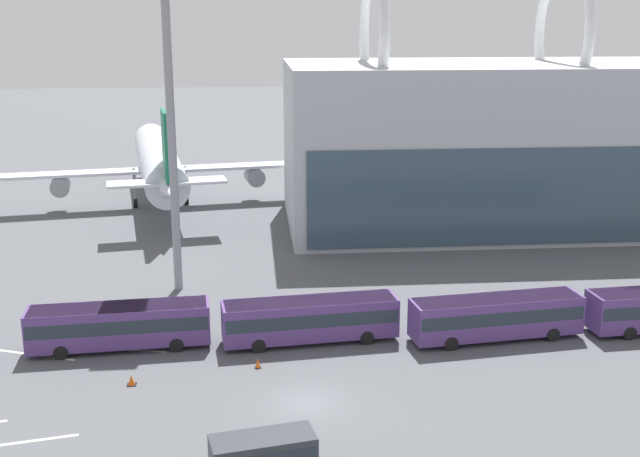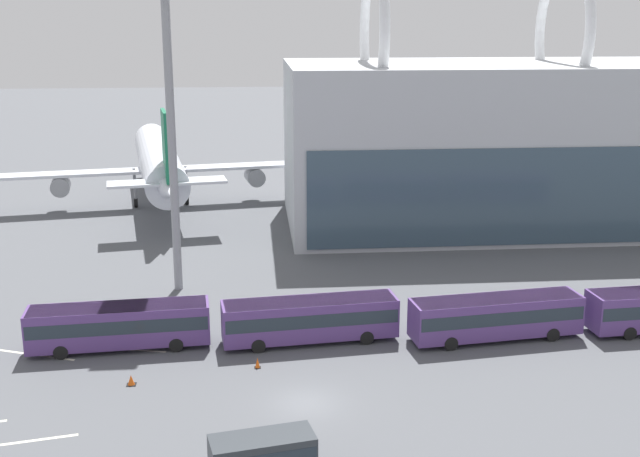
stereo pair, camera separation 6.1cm
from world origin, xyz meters
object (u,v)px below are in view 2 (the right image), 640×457
object	(u,v)px
traffic_cone_0	(131,380)
shuttle_bus_1	(310,317)
airliner_parked_remote	(602,148)
shuttle_bus_0	(119,324)
floodlight_mast	(169,84)
service_van_foreground	(262,453)
traffic_cone_1	(257,363)
shuttle_bus_2	(496,315)
airliner_at_gate_far	(159,162)

from	to	relation	value
traffic_cone_0	shuttle_bus_1	bearing A→B (deg)	26.90
airliner_parked_remote	traffic_cone_0	size ratio (longest dim) A/B	54.15
shuttle_bus_0	shuttle_bus_1	world-z (taller)	same
shuttle_bus_1	floodlight_mast	xyz separation A→B (m)	(-10.45, 12.49, 15.57)
service_van_foreground	traffic_cone_1	size ratio (longest dim) A/B	7.71
shuttle_bus_0	traffic_cone_0	distance (m)	6.38
floodlight_mast	service_van_foreground	bearing A→B (deg)	-77.25
traffic_cone_0	traffic_cone_1	xyz separation A→B (m)	(8.07, 1.87, 0.03)
floodlight_mast	traffic_cone_0	distance (m)	25.26
service_van_foreground	shuttle_bus_2	bearing A→B (deg)	32.88
airliner_at_gate_far	service_van_foreground	size ratio (longest dim) A/B	7.44
traffic_cone_0	airliner_at_gate_far	bearing A→B (deg)	93.83
shuttle_bus_2	shuttle_bus_1	bearing A→B (deg)	169.94
airliner_at_gate_far	service_van_foreground	xyz separation A→B (m)	(11.61, -62.05, -3.94)
airliner_parked_remote	shuttle_bus_0	xyz separation A→B (m)	(-55.41, -46.95, -4.11)
airliner_parked_remote	shuttle_bus_2	size ratio (longest dim) A/B	2.85
shuttle_bus_1	shuttle_bus_0	bearing A→B (deg)	174.09
traffic_cone_1	floodlight_mast	bearing A→B (deg)	111.66
airliner_at_gate_far	airliner_parked_remote	world-z (taller)	airliner_parked_remote
shuttle_bus_1	traffic_cone_1	bearing A→B (deg)	-138.74
service_van_foreground	floodlight_mast	bearing A→B (deg)	91.45
shuttle_bus_0	airliner_parked_remote	bearing A→B (deg)	35.72
shuttle_bus_0	floodlight_mast	xyz separation A→B (m)	(3.03, 12.54, 15.57)
airliner_parked_remote	floodlight_mast	distance (m)	63.71
floodlight_mast	shuttle_bus_2	bearing A→B (deg)	-28.78
shuttle_bus_1	traffic_cone_1	size ratio (longest dim) A/B	17.57
airliner_at_gate_far	floodlight_mast	distance (m)	34.76
airliner_at_gate_far	airliner_parked_remote	size ratio (longest dim) A/B	1.14
airliner_at_gate_far	shuttle_bus_0	distance (m)	44.92
floodlight_mast	traffic_cone_1	world-z (taller)	floodlight_mast
shuttle_bus_2	airliner_parked_remote	bearing A→B (deg)	51.84
shuttle_bus_1	traffic_cone_0	xyz separation A→B (m)	(-11.91, -6.04, -1.53)
floodlight_mast	traffic_cone_0	world-z (taller)	floodlight_mast
shuttle_bus_2	service_van_foreground	size ratio (longest dim) A/B	2.28
airliner_at_gate_far	shuttle_bus_2	world-z (taller)	airliner_at_gate_far
airliner_at_gate_far	shuttle_bus_1	bearing A→B (deg)	-170.49
airliner_parked_remote	traffic_cone_0	world-z (taller)	airliner_parked_remote
airliner_parked_remote	floodlight_mast	xyz separation A→B (m)	(-52.38, -34.40, 11.46)
shuttle_bus_1	traffic_cone_1	xyz separation A→B (m)	(-3.84, -4.17, -1.51)
shuttle_bus_0	shuttle_bus_1	size ratio (longest dim) A/B	1.00
service_van_foreground	traffic_cone_0	xyz separation A→B (m)	(-8.21, 11.31, -1.03)
airliner_at_gate_far	shuttle_bus_0	bearing A→B (deg)	172.94
shuttle_bus_2	traffic_cone_0	size ratio (longest dim) A/B	19.01
service_van_foreground	floodlight_mast	xyz separation A→B (m)	(-6.75, 29.84, 16.07)
service_van_foreground	traffic_cone_1	xyz separation A→B (m)	(-0.14, 13.18, -1.00)
shuttle_bus_0	service_van_foreground	world-z (taller)	shuttle_bus_0
shuttle_bus_0	traffic_cone_0	size ratio (longest dim) A/B	18.91
floodlight_mast	traffic_cone_1	distance (m)	24.76
airliner_parked_remote	shuttle_bus_1	world-z (taller)	airliner_parked_remote
traffic_cone_1	airliner_at_gate_far	bearing A→B (deg)	103.21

